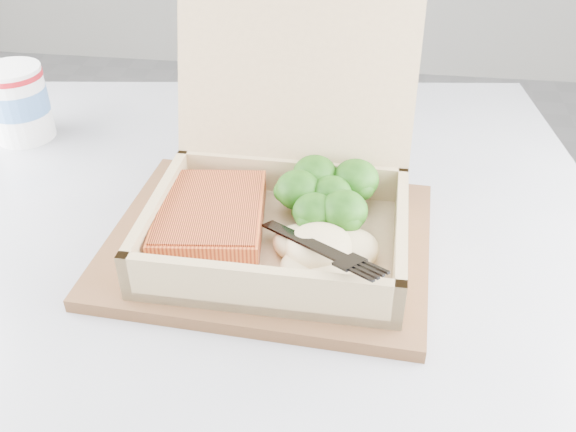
# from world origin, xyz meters

# --- Properties ---
(cafe_table) EXTENTS (0.93, 0.93, 0.74)m
(cafe_table) POSITION_xyz_m (-0.26, -0.28, 0.55)
(cafe_table) COLOR black
(cafe_table) RESTS_ON floor
(serving_tray) EXTENTS (0.33, 0.27, 0.01)m
(serving_tray) POSITION_xyz_m (-0.21, -0.26, 0.75)
(serving_tray) COLOR brown
(serving_tray) RESTS_ON cafe_table
(takeout_container) EXTENTS (0.25, 0.25, 0.22)m
(takeout_container) POSITION_xyz_m (-0.20, -0.23, 0.81)
(takeout_container) COLOR tan
(takeout_container) RESTS_ON serving_tray
(salmon_fillet) EXTENTS (0.11, 0.14, 0.03)m
(salmon_fillet) POSITION_xyz_m (-0.27, -0.27, 0.78)
(salmon_fillet) COLOR orange
(salmon_fillet) RESTS_ON takeout_container
(broccoli_pile) EXTENTS (0.12, 0.12, 0.04)m
(broccoli_pile) POSITION_xyz_m (-0.15, -0.23, 0.79)
(broccoli_pile) COLOR #2E761A
(broccoli_pile) RESTS_ON takeout_container
(mashed_potatoes) EXTENTS (0.10, 0.09, 0.03)m
(mashed_potatoes) POSITION_xyz_m (-0.16, -0.30, 0.78)
(mashed_potatoes) COLOR beige
(mashed_potatoes) RESTS_ON takeout_container
(plastic_fork) EXTENTS (0.12, 0.13, 0.03)m
(plastic_fork) POSITION_xyz_m (-0.19, -0.30, 0.80)
(plastic_fork) COLOR black
(plastic_fork) RESTS_ON mashed_potatoes
(paper_cup) EXTENTS (0.07, 0.07, 0.09)m
(paper_cup) POSITION_xyz_m (-0.56, -0.07, 0.79)
(paper_cup) COLOR white
(paper_cup) RESTS_ON cafe_table
(receipt) EXTENTS (0.09, 0.15, 0.00)m
(receipt) POSITION_xyz_m (-0.24, -0.10, 0.74)
(receipt) COLOR silver
(receipt) RESTS_ON cafe_table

